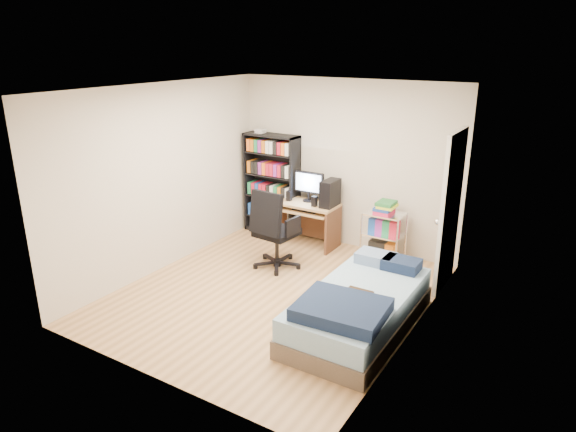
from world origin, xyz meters
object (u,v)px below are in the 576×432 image
Objects in this scene: office_chair at (275,243)px; bed at (359,308)px; computer_desk at (315,207)px; media_shelf at (272,183)px.

bed is at bearing -23.12° from office_chair.
computer_desk reaches higher than office_chair.
computer_desk is 2.51m from bed.
office_chair is (0.81, -1.16, -0.47)m from media_shelf.
bed is at bearing -39.71° from media_shelf.
bed is (1.66, -0.89, -0.11)m from office_chair.
office_chair is at bearing -93.77° from computer_desk.
computer_desk reaches higher than bed.
office_chair reaches higher than bed.
office_chair is 0.56× the size of bed.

